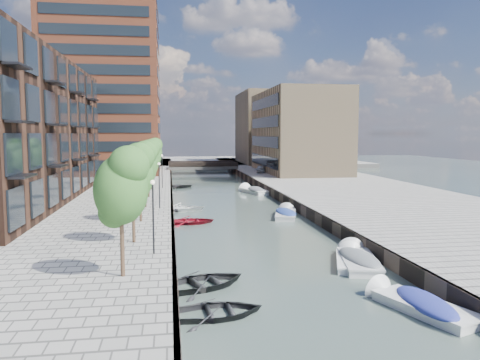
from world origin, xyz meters
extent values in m
plane|color=#38473F|center=(0.00, 40.00, 0.00)|extent=(300.00, 300.00, 0.00)
cube|color=gray|center=(16.00, 40.00, 0.50)|extent=(20.00, 140.00, 1.00)
cube|color=#332823|center=(-6.10, 40.00, 0.50)|extent=(0.25, 140.00, 1.00)
cube|color=#332823|center=(6.10, 40.00, 0.50)|extent=(0.25, 140.00, 1.00)
cube|color=gray|center=(0.00, 100.00, 0.50)|extent=(80.00, 40.00, 1.00)
cube|color=black|center=(-20.00, 30.00, 8.00)|extent=(8.00, 38.00, 14.00)
cube|color=brown|center=(-17.00, 65.00, 16.00)|extent=(18.00, 18.00, 30.00)
cube|color=#957D5B|center=(16.00, 62.00, 8.00)|extent=(12.00, 25.00, 14.00)
cube|color=#957D5B|center=(16.00, 88.00, 9.00)|extent=(12.00, 20.00, 16.00)
cube|color=gray|center=(0.00, 72.00, 1.30)|extent=(13.00, 6.00, 0.60)
cube|color=#332823|center=(0.00, 69.20, 1.90)|extent=(13.00, 0.40, 0.80)
cube|color=#332823|center=(0.00, 74.80, 1.90)|extent=(13.00, 0.40, 0.80)
cylinder|color=#382619|center=(-8.50, 4.00, 2.60)|extent=(0.20, 0.20, 3.20)
ellipsoid|color=#224F1D|center=(-8.50, 4.00, 5.33)|extent=(2.50, 2.50, 3.25)
cylinder|color=#382619|center=(-8.50, 11.00, 2.60)|extent=(0.20, 0.20, 3.20)
ellipsoid|color=#224F1D|center=(-8.50, 11.00, 5.33)|extent=(2.50, 2.50, 3.25)
cylinder|color=#382619|center=(-8.50, 18.00, 2.60)|extent=(0.20, 0.20, 3.20)
ellipsoid|color=#224F1D|center=(-8.50, 18.00, 5.33)|extent=(2.50, 2.50, 3.25)
cylinder|color=#382619|center=(-8.50, 25.00, 2.60)|extent=(0.20, 0.20, 3.20)
ellipsoid|color=#224F1D|center=(-8.50, 25.00, 5.33)|extent=(2.50, 2.50, 3.25)
cylinder|color=#382619|center=(-8.50, 32.00, 2.60)|extent=(0.20, 0.20, 3.20)
ellipsoid|color=#224F1D|center=(-8.50, 32.00, 5.33)|extent=(2.50, 2.50, 3.25)
cylinder|color=#382619|center=(-8.50, 39.00, 2.60)|extent=(0.20, 0.20, 3.20)
ellipsoid|color=#224F1D|center=(-8.50, 39.00, 5.33)|extent=(2.50, 2.50, 3.25)
cylinder|color=#382619|center=(-8.50, 46.00, 2.60)|extent=(0.20, 0.20, 3.20)
ellipsoid|color=#224F1D|center=(-8.50, 46.00, 5.33)|extent=(2.50, 2.50, 3.25)
cylinder|color=black|center=(-7.20, 8.00, 3.00)|extent=(0.10, 0.10, 4.00)
sphere|color=#FFF2CC|center=(-7.20, 8.00, 5.00)|extent=(0.24, 0.24, 0.24)
cylinder|color=black|center=(-7.20, 24.00, 3.00)|extent=(0.10, 0.10, 4.00)
sphere|color=#FFF2CC|center=(-7.20, 24.00, 5.00)|extent=(0.24, 0.24, 0.24)
cylinder|color=black|center=(-7.20, 40.00, 3.00)|extent=(0.10, 0.10, 4.00)
sphere|color=#FFF2CC|center=(-7.20, 40.00, 5.00)|extent=(0.24, 0.24, 0.24)
imported|color=black|center=(-4.42, 1.00, 0.00)|extent=(4.35, 3.30, 0.85)
imported|color=black|center=(-4.70, 4.82, 0.00)|extent=(5.50, 4.78, 0.95)
imported|color=maroon|center=(-4.60, 21.66, 0.00)|extent=(4.32, 3.20, 0.86)
imported|color=white|center=(-5.27, 28.42, 0.00)|extent=(4.83, 3.46, 1.00)
imported|color=black|center=(-5.31, 48.30, 0.00)|extent=(5.23, 4.25, 0.95)
cube|color=white|center=(4.52, 0.00, 0.05)|extent=(3.18, 4.93, 0.65)
cube|color=white|center=(4.52, 0.00, 0.40)|extent=(3.29, 5.05, 0.10)
cone|color=white|center=(3.73, 2.17, 0.10)|extent=(1.91, 1.43, 1.71)
ellipsoid|color=navy|center=(4.52, 0.00, 0.45)|extent=(2.95, 4.52, 0.56)
cube|color=silver|center=(4.55, 7.26, 0.05)|extent=(2.93, 5.28, 0.71)
cube|color=silver|center=(4.55, 7.26, 0.43)|extent=(3.04, 5.41, 0.11)
cone|color=silver|center=(5.12, 9.69, 0.11)|extent=(2.02, 1.37, 1.84)
ellipsoid|color=#565B5E|center=(4.55, 7.26, 0.49)|extent=(2.73, 4.83, 0.61)
cube|color=white|center=(4.15, 7.42, 0.05)|extent=(2.94, 4.60, 0.61)
cube|color=white|center=(4.15, 7.42, 0.38)|extent=(3.04, 4.71, 0.09)
cone|color=white|center=(4.87, 9.45, 0.09)|extent=(1.78, 1.33, 1.59)
cube|color=#B2B2B0|center=(4.25, 23.42, 0.05)|extent=(2.91, 4.96, 0.66)
cube|color=#B2B2B0|center=(4.25, 23.42, 0.41)|extent=(3.02, 5.08, 0.10)
cone|color=#B2B2B0|center=(4.87, 25.67, 0.10)|extent=(1.91, 1.34, 1.73)
ellipsoid|color=navy|center=(4.25, 23.42, 0.46)|extent=(2.71, 4.54, 0.57)
cube|color=white|center=(4.68, 41.08, 0.06)|extent=(3.38, 5.52, 0.73)
cube|color=white|center=(4.68, 41.08, 0.45)|extent=(3.50, 5.65, 0.11)
cone|color=white|center=(3.90, 43.55, 0.11)|extent=(2.13, 1.54, 1.92)
ellipsoid|color=#4C4E52|center=(4.68, 41.08, 0.51)|extent=(3.14, 5.05, 0.63)
imported|color=#A3A4A7|center=(9.17, 60.73, 1.62)|extent=(2.08, 3.84, 1.24)
camera|label=1|loc=(-6.25, -17.98, 7.66)|focal=35.00mm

